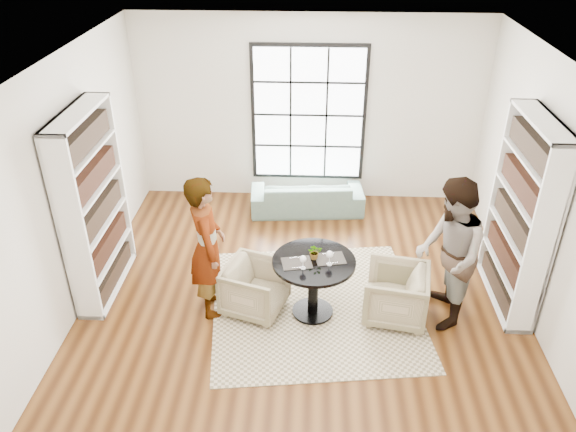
# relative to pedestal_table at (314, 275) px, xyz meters

# --- Properties ---
(ground) EXTENTS (6.00, 6.00, 0.00)m
(ground) POSITION_rel_pedestal_table_xyz_m (-0.13, 0.13, -0.57)
(ground) COLOR brown
(room_shell) EXTENTS (6.00, 6.01, 6.00)m
(room_shell) POSITION_rel_pedestal_table_xyz_m (-0.13, 0.67, 0.69)
(room_shell) COLOR silver
(room_shell) RESTS_ON ground
(rug) EXTENTS (2.83, 2.83, 0.01)m
(rug) POSITION_rel_pedestal_table_xyz_m (0.03, 0.12, -0.56)
(rug) COLOR #C2B191
(rug) RESTS_ON ground
(pedestal_table) EXTENTS (0.98, 0.98, 0.78)m
(pedestal_table) POSITION_rel_pedestal_table_xyz_m (0.00, 0.00, 0.00)
(pedestal_table) COLOR black
(pedestal_table) RESTS_ON ground
(sofa) EXTENTS (1.84, 0.85, 0.52)m
(sofa) POSITION_rel_pedestal_table_xyz_m (-0.12, 2.58, -0.31)
(sofa) COLOR slate
(sofa) RESTS_ON ground
(armchair_left) EXTENTS (0.89, 0.88, 0.65)m
(armchair_left) POSITION_rel_pedestal_table_xyz_m (-0.71, 0.04, -0.24)
(armchair_left) COLOR tan
(armchair_left) RESTS_ON ground
(armchair_right) EXTENTS (0.86, 0.84, 0.68)m
(armchair_right) POSITION_rel_pedestal_table_xyz_m (0.99, -0.02, -0.23)
(armchair_right) COLOR tan
(armchair_right) RESTS_ON ground
(person_left) EXTENTS (0.59, 0.75, 1.81)m
(person_left) POSITION_rel_pedestal_table_xyz_m (-1.26, 0.04, 0.34)
(person_left) COLOR gray
(person_left) RESTS_ON ground
(person_right) EXTENTS (0.73, 0.93, 1.86)m
(person_right) POSITION_rel_pedestal_table_xyz_m (1.54, -0.02, 0.36)
(person_right) COLOR gray
(person_right) RESTS_ON ground
(placemat_left) EXTENTS (0.38, 0.32, 0.01)m
(placemat_left) POSITION_rel_pedestal_table_xyz_m (-0.20, -0.07, 0.22)
(placemat_left) COLOR black
(placemat_left) RESTS_ON pedestal_table
(placemat_right) EXTENTS (0.38, 0.32, 0.01)m
(placemat_right) POSITION_rel_pedestal_table_xyz_m (0.19, 0.04, 0.22)
(placemat_right) COLOR black
(placemat_right) RESTS_ON pedestal_table
(cutlery_left) EXTENTS (0.18, 0.24, 0.01)m
(cutlery_left) POSITION_rel_pedestal_table_xyz_m (-0.20, -0.07, 0.23)
(cutlery_left) COLOR #BBBBBF
(cutlery_left) RESTS_ON placemat_left
(cutlery_right) EXTENTS (0.18, 0.24, 0.01)m
(cutlery_right) POSITION_rel_pedestal_table_xyz_m (0.19, 0.04, 0.23)
(cutlery_right) COLOR #BBBBBF
(cutlery_right) RESTS_ON placemat_right
(wine_glass_left) EXTENTS (0.08, 0.08, 0.17)m
(wine_glass_left) POSITION_rel_pedestal_table_xyz_m (-0.12, -0.17, 0.34)
(wine_glass_left) COLOR silver
(wine_glass_left) RESTS_ON pedestal_table
(wine_glass_right) EXTENTS (0.08, 0.08, 0.18)m
(wine_glass_right) POSITION_rel_pedestal_table_xyz_m (0.18, -0.07, 0.35)
(wine_glass_right) COLOR silver
(wine_glass_right) RESTS_ON pedestal_table
(flower_centerpiece) EXTENTS (0.18, 0.16, 0.19)m
(flower_centerpiece) POSITION_rel_pedestal_table_xyz_m (0.01, 0.04, 0.31)
(flower_centerpiece) COLOR gray
(flower_centerpiece) RESTS_ON pedestal_table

